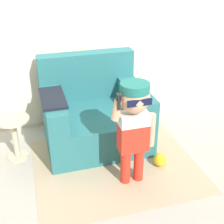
% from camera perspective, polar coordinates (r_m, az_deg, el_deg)
% --- Properties ---
extents(ground_plane, '(10.00, 10.00, 0.00)m').
position_cam_1_polar(ground_plane, '(3.72, 0.22, -5.18)').
color(ground_plane, '#ADA89E').
extents(wall_back, '(10.00, 0.05, 2.60)m').
position_cam_1_polar(wall_back, '(3.81, -2.59, 16.80)').
color(wall_back, beige).
rests_on(wall_back, ground_plane).
extents(armchair, '(1.14, 0.98, 0.96)m').
position_cam_1_polar(armchair, '(3.59, -3.38, -0.43)').
color(armchair, '#286B70').
rests_on(armchair, ground_plane).
extents(person_child, '(0.42, 0.31, 1.03)m').
position_cam_1_polar(person_child, '(2.76, 4.05, -1.31)').
color(person_child, red).
rests_on(person_child, ground_plane).
extents(side_table, '(0.35, 0.35, 0.48)m').
position_cam_1_polar(side_table, '(3.44, -17.38, -3.96)').
color(side_table, beige).
rests_on(side_table, ground_plane).
extents(rug, '(1.67, 1.39, 0.01)m').
position_cam_1_polar(rug, '(3.32, 0.60, -9.70)').
color(rug, tan).
rests_on(rug, ground_plane).
extents(toy_ball, '(0.14, 0.14, 0.14)m').
position_cam_1_polar(toy_ball, '(3.32, 8.76, -8.65)').
color(toy_ball, yellow).
rests_on(toy_ball, ground_plane).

